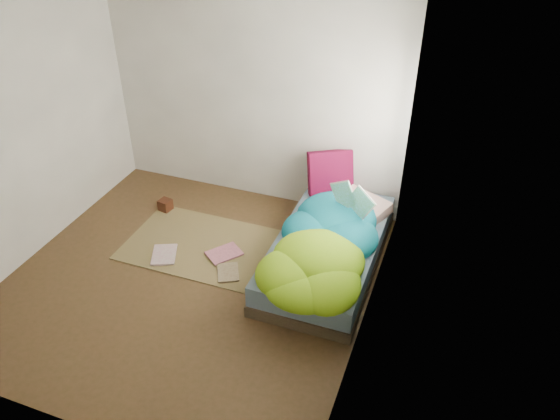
# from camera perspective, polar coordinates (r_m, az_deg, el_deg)

# --- Properties ---
(ground) EXTENTS (3.50, 3.50, 0.00)m
(ground) POSITION_cam_1_polar(r_m,az_deg,el_deg) (5.58, -9.44, -7.23)
(ground) COLOR #45341A
(ground) RESTS_ON ground
(room_walls) EXTENTS (3.54, 3.54, 2.62)m
(room_walls) POSITION_cam_1_polar(r_m,az_deg,el_deg) (4.68, -11.10, 7.94)
(room_walls) COLOR #B8B8AF
(room_walls) RESTS_ON ground
(bed) EXTENTS (1.00, 2.00, 0.34)m
(bed) POSITION_cam_1_polar(r_m,az_deg,el_deg) (5.61, 4.99, -4.31)
(bed) COLOR #31281A
(bed) RESTS_ON ground
(duvet) EXTENTS (0.96, 1.84, 0.34)m
(duvet) POSITION_cam_1_polar(r_m,az_deg,el_deg) (5.23, 4.50, -2.78)
(duvet) COLOR #06596B
(duvet) RESTS_ON bed
(rug) EXTENTS (1.60, 1.10, 0.01)m
(rug) POSITION_cam_1_polar(r_m,az_deg,el_deg) (6.00, -8.23, -3.63)
(rug) COLOR brown
(rug) RESTS_ON ground
(pillow_floral) EXTENTS (0.63, 0.54, 0.12)m
(pillow_floral) POSITION_cam_1_polar(r_m,az_deg,el_deg) (5.92, 8.66, 0.45)
(pillow_floral) COLOR beige
(pillow_floral) RESTS_ON bed
(pillow_magenta) EXTENTS (0.50, 0.38, 0.49)m
(pillow_magenta) POSITION_cam_1_polar(r_m,az_deg,el_deg) (6.11, 5.28, 3.89)
(pillow_magenta) COLOR #480426
(pillow_magenta) RESTS_ON bed
(open_book) EXTENTS (0.44, 0.26, 0.26)m
(open_book) POSITION_cam_1_polar(r_m,az_deg,el_deg) (5.38, 7.57, 2.05)
(open_book) COLOR #2A8137
(open_book) RESTS_ON duvet
(wooden_box) EXTENTS (0.15, 0.15, 0.13)m
(wooden_box) POSITION_cam_1_polar(r_m,az_deg,el_deg) (6.59, -11.89, 0.53)
(wooden_box) COLOR #34160C
(wooden_box) RESTS_ON rug
(floor_book_a) EXTENTS (0.36, 0.41, 0.03)m
(floor_book_a) POSITION_cam_1_polar(r_m,az_deg,el_deg) (5.92, -13.20, -4.62)
(floor_book_a) COLOR beige
(floor_book_a) RESTS_ON rug
(floor_book_b) EXTENTS (0.41, 0.43, 0.03)m
(floor_book_b) POSITION_cam_1_polar(r_m,az_deg,el_deg) (5.90, -6.44, -3.90)
(floor_book_b) COLOR #CF778D
(floor_book_b) RESTS_ON rug
(floor_book_c) EXTENTS (0.32, 0.36, 0.02)m
(floor_book_c) POSITION_cam_1_polar(r_m,az_deg,el_deg) (5.58, -6.54, -6.60)
(floor_book_c) COLOR tan
(floor_book_c) RESTS_ON rug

